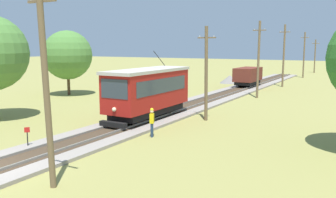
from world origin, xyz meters
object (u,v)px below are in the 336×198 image
at_px(utility_pole_far, 284,55).
at_px(utility_pole_horizon, 315,56).
at_px(track_worker, 152,121).
at_px(tree_left_near, 68,55).
at_px(freight_car, 248,76).
at_px(utility_pole_near_tram, 206,73).
at_px(utility_pole_mid, 258,59).
at_px(utility_pole_foreground, 46,83).
at_px(red_tram, 148,91).
at_px(trackside_signal_marker, 27,137).
at_px(utility_pole_distant, 304,55).
at_px(gravel_pile, 230,79).

xyz_separation_m(utility_pole_far, utility_pole_horizon, (-0.00, 28.37, -0.79)).
bearing_deg(track_worker, tree_left_near, -56.67).
distance_m(freight_car, utility_pole_near_tram, 22.34).
bearing_deg(utility_pole_mid, track_worker, -92.49).
distance_m(utility_pole_foreground, utility_pole_near_tram, 14.91).
bearing_deg(freight_car, utility_pole_near_tram, -80.44).
height_order(utility_pole_near_tram, utility_pole_horizon, utility_pole_near_tram).
relative_size(red_tram, utility_pole_far, 1.04).
relative_size(red_tram, trackside_signal_marker, 7.24).
height_order(freight_car, utility_pole_far, utility_pole_far).
distance_m(utility_pole_far, utility_pole_horizon, 28.38).
bearing_deg(utility_pole_horizon, utility_pole_far, -90.00).
xyz_separation_m(utility_pole_far, utility_pole_distant, (0.00, 15.57, -0.26)).
xyz_separation_m(utility_pole_horizon, trackside_signal_marker, (-5.32, -65.38, -2.75)).
distance_m(utility_pole_distant, gravel_pile, 16.90).
bearing_deg(utility_pole_far, tree_left_near, -133.44).
xyz_separation_m(red_tram, gravel_pile, (-4.06, 28.44, -1.61)).
height_order(red_tram, utility_pole_far, utility_pole_far).
height_order(utility_pole_mid, tree_left_near, utility_pole_mid).
bearing_deg(utility_pole_horizon, tree_left_near, -111.41).
relative_size(utility_pole_mid, gravel_pile, 2.71).
distance_m(freight_car, gravel_pile, 6.08).
bearing_deg(red_tram, utility_pole_mid, 76.66).
bearing_deg(utility_pole_horizon, utility_pole_foreground, -90.00).
relative_size(utility_pole_near_tram, utility_pole_mid, 0.86).
bearing_deg(gravel_pile, utility_pole_mid, -58.95).
relative_size(utility_pole_near_tram, trackside_signal_marker, 5.83).
distance_m(utility_pole_distant, utility_pole_horizon, 12.81).
bearing_deg(utility_pole_near_tram, utility_pole_distant, 90.00).
height_order(freight_car, utility_pole_foreground, utility_pole_foreground).
bearing_deg(utility_pole_mid, trackside_signal_marker, -101.98).
bearing_deg(gravel_pile, freight_car, -47.47).
distance_m(red_tram, trackside_signal_marker, 9.76).
xyz_separation_m(utility_pole_horizon, track_worker, (-0.85, -59.91, -2.43)).
xyz_separation_m(utility_pole_mid, gravel_pile, (-7.75, 12.87, -3.52)).
bearing_deg(freight_car, track_worker, -84.22).
height_order(utility_pole_foreground, track_worker, utility_pole_foreground).
bearing_deg(utility_pole_far, utility_pole_near_tram, -90.00).
bearing_deg(trackside_signal_marker, utility_pole_near_tram, 65.31).
relative_size(utility_pole_foreground, gravel_pile, 2.73).
relative_size(utility_pole_horizon, gravel_pile, 2.24).
bearing_deg(utility_pole_mid, utility_pole_distant, 90.00).
xyz_separation_m(utility_pole_foreground, utility_pole_near_tram, (0.00, 14.90, -0.60)).
bearing_deg(freight_car, utility_pole_foreground, -84.27).
distance_m(utility_pole_mid, trackside_signal_marker, 25.85).
distance_m(freight_car, tree_left_near, 22.73).
relative_size(trackside_signal_marker, gravel_pile, 0.40).
bearing_deg(utility_pole_horizon, freight_car, -96.61).
relative_size(utility_pole_near_tram, tree_left_near, 0.96).
height_order(utility_pole_far, track_worker, utility_pole_far).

